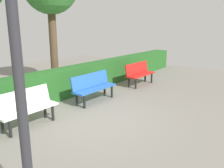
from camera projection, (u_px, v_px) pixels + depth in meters
ground_plane at (90, 118)px, 6.18m from camera, size 17.44×17.44×0.00m
bench_red at (139, 73)px, 9.33m from camera, size 1.48×0.49×0.86m
bench_blue at (93, 86)px, 7.36m from camera, size 1.59×0.48×0.86m
bench_white at (26, 106)px, 5.57m from camera, size 1.45×0.50×0.86m
hedge_row at (70, 81)px, 8.10m from camera, size 13.44×0.66×0.92m
lamp_post at (11, 2)px, 2.47m from camera, size 0.36×0.36×3.66m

